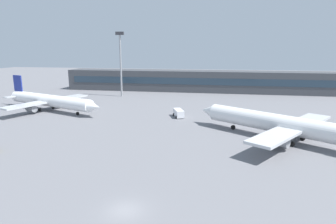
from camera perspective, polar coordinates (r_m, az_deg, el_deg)
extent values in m
plane|color=slate|center=(72.09, 1.74, -2.40)|extent=(400.00, 400.00, 0.00)
cube|color=#3F4247|center=(128.85, 5.69, 6.10)|extent=(115.85, 12.00, 9.00)
cube|color=#263847|center=(122.81, 5.46, 6.02)|extent=(110.06, 0.16, 2.80)
cylinder|color=white|center=(62.80, 22.67, -2.46)|extent=(32.13, 23.59, 3.83)
cone|color=white|center=(72.22, 7.99, 0.22)|extent=(5.53, 5.38, 3.64)
cube|color=silver|center=(62.53, 23.50, -2.88)|extent=(21.02, 27.70, 0.50)
cylinder|color=gray|center=(68.40, 25.26, -3.02)|extent=(3.80, 3.48, 2.02)
cylinder|color=gray|center=(57.48, 21.16, -5.43)|extent=(3.80, 3.48, 2.02)
cylinder|color=black|center=(68.98, 12.70, -2.95)|extent=(1.06, 0.90, 1.01)
cylinder|color=black|center=(65.24, 24.98, -4.70)|extent=(1.06, 0.90, 1.01)
cylinder|color=black|center=(60.50, 23.27, -5.83)|extent=(1.06, 0.90, 1.01)
cylinder|color=white|center=(94.21, -22.26, 2.09)|extent=(32.69, 15.25, 3.55)
cone|color=white|center=(80.36, -14.34, 1.01)|extent=(4.85, 4.54, 3.37)
cone|color=white|center=(109.27, -28.03, 2.86)|extent=(4.20, 3.58, 2.48)
cube|color=navy|center=(106.34, -27.47, 5.06)|extent=(3.96, 1.77, 5.14)
cube|color=silver|center=(107.08, -27.33, 2.87)|extent=(5.76, 9.66, 0.22)
cube|color=silver|center=(95.00, -22.59, 1.97)|extent=(14.13, 27.79, 0.47)
cylinder|color=gray|center=(92.10, -25.30, 0.60)|extent=(3.46, 2.81, 1.87)
cylinder|color=gray|center=(98.57, -19.92, 1.75)|extent=(3.46, 2.81, 1.87)
cylinder|color=black|center=(85.66, -17.38, -0.27)|extent=(1.01, 0.68, 0.93)
cylinder|color=black|center=(94.78, -23.98, 0.39)|extent=(1.01, 0.68, 0.93)
cylinder|color=black|center=(97.57, -21.66, 0.90)|extent=(1.01, 0.68, 0.93)
cube|color=white|center=(79.36, 2.10, -0.19)|extent=(3.75, 5.57, 1.90)
cube|color=#1E2633|center=(77.36, 2.44, -0.14)|extent=(1.83, 0.84, 0.70)
cylinder|color=black|center=(77.69, 1.65, -1.03)|extent=(0.54, 0.81, 0.76)
cylinder|color=black|center=(78.16, 3.11, -0.96)|extent=(0.54, 0.81, 0.76)
cylinder|color=black|center=(80.93, 1.12, -0.48)|extent=(0.54, 0.81, 0.76)
cylinder|color=black|center=(81.37, 2.53, -0.42)|extent=(0.54, 0.81, 0.76)
cylinder|color=gray|center=(114.69, -9.28, 8.87)|extent=(0.70, 0.70, 23.48)
cube|color=#333338|center=(114.65, -9.50, 15.04)|extent=(3.20, 0.80, 1.20)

